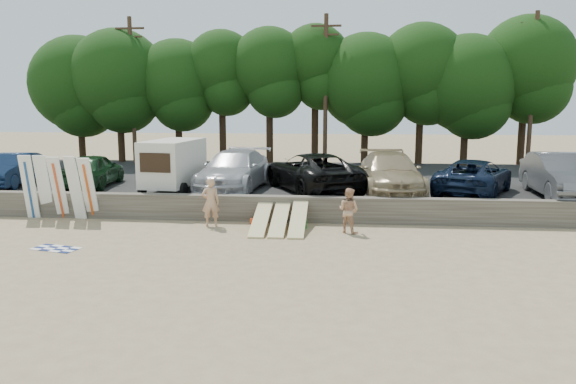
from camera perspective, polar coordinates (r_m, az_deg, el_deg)
name	(u,v)px	position (r m, az deg, el deg)	size (l,w,h in m)	color
ground	(250,240)	(19.15, -3.87, -4.84)	(120.00, 120.00, 0.00)	tan
seawall	(263,208)	(21.93, -2.60, -1.66)	(44.00, 0.50, 1.00)	#6B6356
parking_lot	(283,184)	(29.30, -0.52, 0.84)	(44.00, 14.50, 0.70)	#282828
treeline	(291,75)	(35.95, 0.30, 11.76)	(34.33, 6.75, 9.04)	#382616
utility_poles	(326,87)	(34.33, 3.84, 10.57)	(25.80, 0.26, 9.00)	#473321
box_trailer	(173,163)	(25.04, -11.59, 2.92)	(2.37, 3.74, 2.26)	beige
car_0	(12,170)	(29.29, -26.21, 2.05)	(1.59, 4.56, 1.50)	#132645
car_1	(93,170)	(27.51, -19.24, 2.13)	(1.83, 4.56, 1.55)	black
car_2	(234,170)	(25.20, -5.49, 2.20)	(2.43, 5.98, 1.74)	#B5B4BA
car_3	(313,172)	(24.84, 2.54, 2.07)	(2.80, 6.06, 1.69)	black
car_4	(390,173)	(24.56, 10.32, 1.89)	(2.42, 5.95, 1.73)	#9E8864
car_5	(474,177)	(25.20, 18.35, 1.49)	(2.48, 5.37, 1.49)	black
car_6	(561,175)	(25.75, 25.96, 1.53)	(1.92, 5.50, 1.81)	#4D4E52
surfboard_upright_0	(29,187)	(24.41, -24.81, 0.47)	(0.50, 0.06, 2.60)	white
surfboard_upright_1	(44,187)	(24.27, -23.55, 0.49)	(0.50, 0.06, 2.60)	white
surfboard_upright_2	(58,188)	(23.82, -22.31, 0.38)	(0.50, 0.06, 2.60)	white
surfboard_upright_3	(75,188)	(23.47, -20.83, 0.38)	(0.50, 0.06, 2.60)	white
surfboard_upright_4	(88,189)	(23.28, -19.61, 0.32)	(0.50, 0.06, 2.60)	white
surfboard_low_0	(261,218)	(20.54, -2.73, -2.62)	(0.56, 3.00, 0.07)	beige
surfboard_low_1	(280,218)	(20.48, -0.83, -2.64)	(0.56, 3.00, 0.07)	beige
surfboard_low_2	(299,217)	(20.39, 1.08, -2.58)	(0.56, 3.00, 0.07)	beige
beachgoer_a	(211,202)	(21.12, -7.87, -1.03)	(0.67, 0.44, 1.83)	tan
beachgoer_b	(349,210)	(20.04, 6.18, -1.87)	(0.78, 0.61, 1.61)	tan
cooler	(302,224)	(20.77, 1.40, -3.24)	(0.38, 0.30, 0.32)	#268D2E
gear_bag	(255,221)	(21.47, -3.41, -2.98)	(0.30, 0.25, 0.22)	#E1461A
beach_towel	(56,248)	(19.42, -22.51, -5.33)	(1.50, 1.50, 0.00)	white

